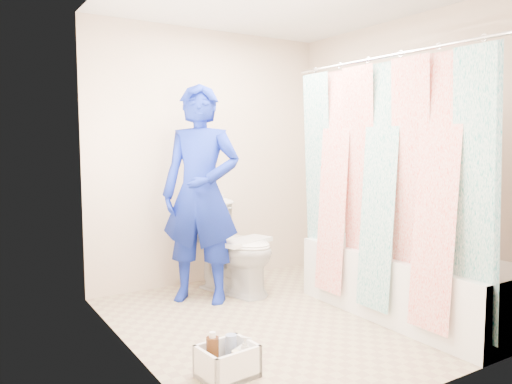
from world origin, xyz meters
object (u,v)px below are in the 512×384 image
plumber (201,194)px  cleaning_caddy (229,362)px  bathtub (409,281)px  toilet (234,247)px

plumber → cleaning_caddy: plumber is taller
bathtub → toilet: 1.52m
plumber → cleaning_caddy: size_ratio=5.41×
bathtub → plumber: plumber is taller
bathtub → plumber: 1.81m
cleaning_caddy → bathtub: bearing=-0.3°
toilet → plumber: plumber is taller
toilet → bathtub: bearing=-72.6°
plumber → bathtub: bearing=-2.2°
bathtub → cleaning_caddy: size_ratio=5.18×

